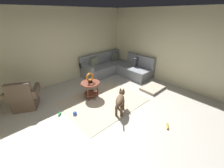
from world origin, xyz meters
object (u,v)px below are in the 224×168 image
at_px(armchair, 24,98).
at_px(torus_sculpture, 90,78).
at_px(dog, 120,100).
at_px(dog_toy_rope, 167,126).
at_px(dog_toy_bone, 60,114).
at_px(sectional_couch, 116,68).
at_px(dog_toy_ball, 75,113).
at_px(side_table, 91,86).
at_px(dog_bed_mat, 152,88).

bearing_deg(armchair, torus_sculpture, 2.19).
xyz_separation_m(armchair, dog, (1.89, -1.99, 0.05)).
distance_m(torus_sculpture, dog, 1.23).
xyz_separation_m(dog_toy_rope, dog_toy_bone, (-1.74, 2.23, 0.00)).
distance_m(sectional_couch, dog, 2.72).
xyz_separation_m(torus_sculpture, dog_toy_ball, (-0.86, -0.44, -0.66)).
distance_m(sectional_couch, side_table, 2.15).
xyz_separation_m(torus_sculpture, dog_bed_mat, (1.95, -1.08, -0.67)).
bearing_deg(dog, dog_toy_rope, -15.36).
height_order(armchair, dog_toy_rope, armchair).
height_order(dog_bed_mat, dog_toy_rope, dog_bed_mat).
relative_size(armchair, dog, 1.35).
bearing_deg(sectional_couch, dog_bed_mat, -90.36).
height_order(side_table, dog_toy_ball, side_table).
bearing_deg(armchair, sectional_couch, 28.16).
xyz_separation_m(sectional_couch, dog, (-1.81, -2.03, 0.09)).
bearing_deg(dog_toy_ball, dog_bed_mat, -12.64).
xyz_separation_m(armchair, dog_toy_ball, (0.87, -1.26, -0.27)).
relative_size(side_table, torus_sculpture, 1.84).
bearing_deg(dog, dog_bed_mat, 58.76).
distance_m(armchair, torus_sculpture, 1.95).
bearing_deg(dog_bed_mat, dog, -176.82).
distance_m(armchair, dog, 2.75).
height_order(side_table, dog_toy_rope, side_table).
bearing_deg(armchair, dog_toy_rope, -26.77).
bearing_deg(dog_bed_mat, sectional_couch, 89.64).
height_order(sectional_couch, dog_toy_rope, sectional_couch).
height_order(dog_toy_ball, dog_toy_bone, dog_toy_ball).
height_order(armchair, dog, armchair).
distance_m(torus_sculpture, dog_bed_mat, 2.33).
bearing_deg(sectional_couch, dog, -131.61).
xyz_separation_m(torus_sculpture, dog_toy_bone, (-1.17, -0.16, -0.68)).
distance_m(dog_toy_rope, dog_toy_bone, 2.83).
bearing_deg(armchair, dog_toy_ball, -27.93).
distance_m(side_table, torus_sculpture, 0.29).
bearing_deg(dog_toy_ball, dog_toy_bone, 136.72).
distance_m(sectional_couch, armchair, 3.69).
relative_size(dog_bed_mat, dog_toy_ball, 7.32).
bearing_deg(torus_sculpture, dog_toy_bone, -172.35).
relative_size(armchair, torus_sculpture, 3.03).
xyz_separation_m(sectional_couch, dog_bed_mat, (-0.01, -1.93, -0.25)).
distance_m(dog_bed_mat, dog_toy_bone, 3.25).
height_order(sectional_couch, dog_toy_bone, sectional_couch).
distance_m(sectional_couch, dog_bed_mat, 1.95).
xyz_separation_m(armchair, torus_sculpture, (1.73, -0.82, 0.39)).
bearing_deg(dog_toy_ball, dog_toy_rope, -53.58).
bearing_deg(armchair, dog_bed_mat, 0.30).
xyz_separation_m(torus_sculpture, dog_toy_rope, (0.58, -2.39, -0.69)).
xyz_separation_m(armchair, dog_toy_rope, (2.31, -3.21, -0.30)).
relative_size(side_table, dog_toy_ball, 5.49).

